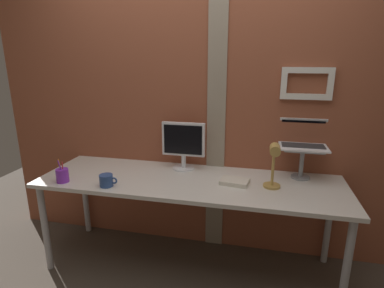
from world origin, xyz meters
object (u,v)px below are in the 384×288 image
(laptop, at_px, (303,139))
(pen_cup, at_px, (62,175))
(desk_lamp, at_px, (274,162))
(coffee_mug, at_px, (107,180))
(monitor, at_px, (183,143))

(laptop, height_order, pen_cup, laptop)
(laptop, height_order, desk_lamp, laptop)
(pen_cup, height_order, coffee_mug, pen_cup)
(desk_lamp, distance_m, pen_cup, 1.51)
(laptop, relative_size, desk_lamp, 1.03)
(monitor, xyz_separation_m, laptop, (0.91, 0.07, 0.07))
(monitor, xyz_separation_m, pen_cup, (-0.80, -0.47, -0.17))
(monitor, height_order, pen_cup, monitor)
(desk_lamp, bearing_deg, pen_cup, -172.79)
(laptop, bearing_deg, desk_lamp, -121.93)
(desk_lamp, xyz_separation_m, pen_cup, (-1.49, -0.19, -0.16))
(pen_cup, bearing_deg, monitor, 30.28)
(laptop, relative_size, pen_cup, 1.98)
(desk_lamp, bearing_deg, monitor, 158.38)
(pen_cup, bearing_deg, coffee_mug, 0.00)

